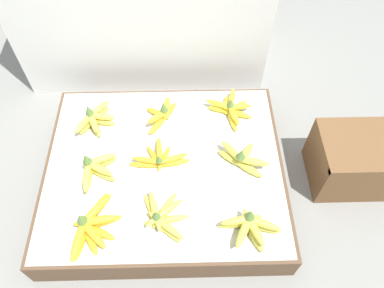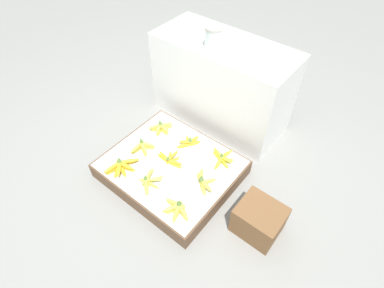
{
  "view_description": "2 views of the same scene",
  "coord_description": "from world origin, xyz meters",
  "views": [
    {
      "loc": [
        0.1,
        -0.82,
        1.46
      ],
      "look_at": [
        0.12,
        0.02,
        0.26
      ],
      "focal_mm": 35.0,
      "sensor_mm": 36.0,
      "label": 1
    },
    {
      "loc": [
        1.06,
        -1.05,
        1.98
      ],
      "look_at": [
        0.12,
        0.12,
        0.35
      ],
      "focal_mm": 28.0,
      "sensor_mm": 36.0,
      "label": 2
    }
  ],
  "objects": [
    {
      "name": "banana_bunch_back_midleft",
      "position": [
        -0.01,
        0.25,
        0.18
      ],
      "size": [
        0.15,
        0.2,
        0.11
      ],
      "color": "gold",
      "rests_on": "display_platform"
    },
    {
      "name": "banana_bunch_back_midright",
      "position": [
        0.3,
        0.27,
        0.17
      ],
      "size": [
        0.21,
        0.23,
        0.1
      ],
      "color": "yellow",
      "rests_on": "display_platform"
    },
    {
      "name": "banana_bunch_middle_midright",
      "position": [
        0.32,
        0.0,
        0.18
      ],
      "size": [
        0.21,
        0.18,
        0.11
      ],
      "color": "gold",
      "rests_on": "display_platform"
    },
    {
      "name": "banana_bunch_front_midleft",
      "position": [
        -0.0,
        -0.24,
        0.17
      ],
      "size": [
        0.19,
        0.22,
        0.09
      ],
      "color": "#DBCC4C",
      "rests_on": "display_platform"
    },
    {
      "name": "ground_plane",
      "position": [
        0.0,
        0.0,
        0.0
      ],
      "size": [
        10.0,
        10.0,
        0.0
      ],
      "primitive_type": "plane",
      "color": "gray"
    },
    {
      "name": "banana_bunch_front_midright",
      "position": [
        0.32,
        -0.29,
        0.18
      ],
      "size": [
        0.23,
        0.17,
        0.11
      ],
      "color": "gold",
      "rests_on": "display_platform"
    },
    {
      "name": "banana_bunch_back_left",
      "position": [
        -0.31,
        0.22,
        0.18
      ],
      "size": [
        0.18,
        0.19,
        0.11
      ],
      "color": "#DBCC4C",
      "rests_on": "display_platform"
    },
    {
      "name": "banana_bunch_middle_midleft",
      "position": [
        -0.02,
        0.01,
        0.17
      ],
      "size": [
        0.25,
        0.15,
        0.08
      ],
      "color": "gold",
      "rests_on": "display_platform"
    },
    {
      "name": "display_platform",
      "position": [
        0.0,
        0.0,
        0.07
      ],
      "size": [
        0.99,
        0.84,
        0.15
      ],
      "color": "brown",
      "rests_on": "ground_plane"
    },
    {
      "name": "wooden_crate",
      "position": [
        0.79,
        0.01,
        0.13
      ],
      "size": [
        0.3,
        0.27,
        0.25
      ],
      "color": "brown",
      "rests_on": "ground_plane"
    },
    {
      "name": "banana_bunch_front_left",
      "position": [
        -0.26,
        -0.28,
        0.18
      ],
      "size": [
        0.18,
        0.29,
        0.11
      ],
      "color": "gold",
      "rests_on": "display_platform"
    },
    {
      "name": "banana_bunch_middle_left",
      "position": [
        -0.27,
        -0.04,
        0.18
      ],
      "size": [
        0.14,
        0.19,
        0.11
      ],
      "color": "#DBCC4C",
      "rests_on": "display_platform"
    }
  ]
}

